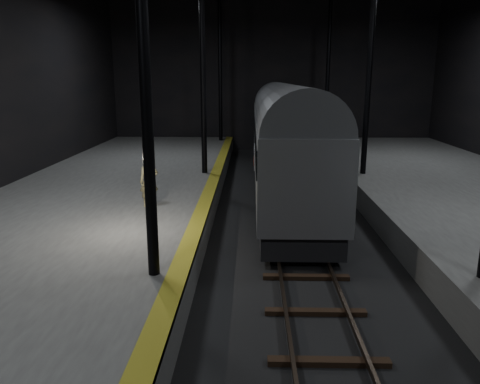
{
  "coord_description": "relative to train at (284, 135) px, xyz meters",
  "views": [
    {
      "loc": [
        -1.53,
        -14.11,
        5.46
      ],
      "look_at": [
        -1.89,
        0.0,
        2.0
      ],
      "focal_mm": 35.0,
      "sensor_mm": 36.0,
      "label": 1
    }
  ],
  "objects": [
    {
      "name": "tactile_strip",
      "position": [
        -3.25,
        -7.95,
        -1.83
      ],
      "size": [
        0.5,
        43.8,
        0.01
      ],
      "primitive_type": "cube",
      "color": "olive",
      "rests_on": "platform_left"
    },
    {
      "name": "ground",
      "position": [
        0.0,
        -7.95,
        -2.83
      ],
      "size": [
        44.0,
        44.0,
        0.0
      ],
      "primitive_type": "plane",
      "color": "black",
      "rests_on": "ground"
    },
    {
      "name": "platform_left",
      "position": [
        -7.5,
        -7.95,
        -2.33
      ],
      "size": [
        9.0,
        43.8,
        1.0
      ],
      "primitive_type": "cube",
      "color": "#4C4C49",
      "rests_on": "ground"
    },
    {
      "name": "train",
      "position": [
        0.0,
        0.0,
        0.0
      ],
      "size": [
        2.85,
        18.98,
        5.07
      ],
      "color": "#A8AAB0",
      "rests_on": "ground"
    },
    {
      "name": "woman",
      "position": [
        -5.16,
        -6.05,
        -0.93
      ],
      "size": [
        0.77,
        0.63,
        1.8
      ],
      "primitive_type": "imported",
      "rotation": [
        0.0,
        0.0,
        0.36
      ],
      "color": "#9B905F",
      "rests_on": "platform_left"
    },
    {
      "name": "track",
      "position": [
        0.0,
        -7.95,
        -2.76
      ],
      "size": [
        2.4,
        43.0,
        0.24
      ],
      "color": "#3F3328",
      "rests_on": "ground"
    }
  ]
}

